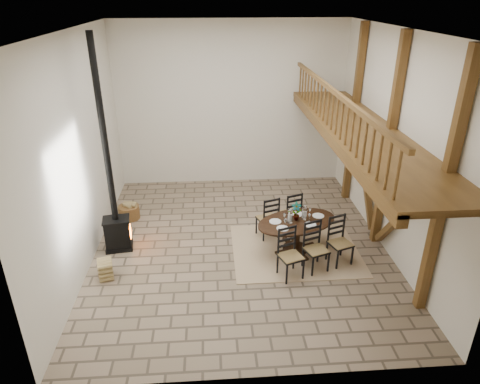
{
  "coord_description": "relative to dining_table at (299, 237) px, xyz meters",
  "views": [
    {
      "loc": [
        -0.67,
        -8.97,
        5.7
      ],
      "look_at": [
        0.01,
        0.4,
        1.26
      ],
      "focal_mm": 32.0,
      "sensor_mm": 36.0,
      "label": 1
    }
  ],
  "objects": [
    {
      "name": "ground",
      "position": [
        -1.34,
        0.43,
        -0.44
      ],
      "size": [
        8.0,
        8.0,
        0.0
      ],
      "primitive_type": "plane",
      "color": "#8A745C",
      "rests_on": "ground"
    },
    {
      "name": "wood_stove",
      "position": [
        -4.3,
        0.51,
        0.7
      ],
      "size": [
        0.69,
        0.57,
        5.0
      ],
      "rotation": [
        0.0,
        0.0,
        0.15
      ],
      "color": "black",
      "rests_on": "ground"
    },
    {
      "name": "dining_table",
      "position": [
        0.0,
        0.0,
        0.0
      ],
      "size": [
        2.32,
        2.54,
        1.26
      ],
      "rotation": [
        0.0,
        0.0,
        0.35
      ],
      "color": "black",
      "rests_on": "ground"
    },
    {
      "name": "log_basket",
      "position": [
        -4.3,
        2.04,
        -0.23
      ],
      "size": [
        0.57,
        0.57,
        0.47
      ],
      "rotation": [
        0.0,
        0.0,
        0.27
      ],
      "color": "brown",
      "rests_on": "ground"
    },
    {
      "name": "log_stack",
      "position": [
        -4.37,
        -0.65,
        -0.23
      ],
      "size": [
        0.4,
        0.48,
        0.42
      ],
      "rotation": [
        0.0,
        0.0,
        0.25
      ],
      "color": "#9E8858",
      "rests_on": "ground"
    },
    {
      "name": "rug",
      "position": [
        -0.04,
        0.11,
        -0.43
      ],
      "size": [
        3.0,
        2.5,
        0.02
      ],
      "primitive_type": "cube",
      "color": "tan",
      "rests_on": "ground"
    },
    {
      "name": "room_shell",
      "position": [
        -0.15,
        0.43,
        2.58
      ],
      "size": [
        7.02,
        8.02,
        5.01
      ],
      "color": "silver",
      "rests_on": "ground"
    }
  ]
}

